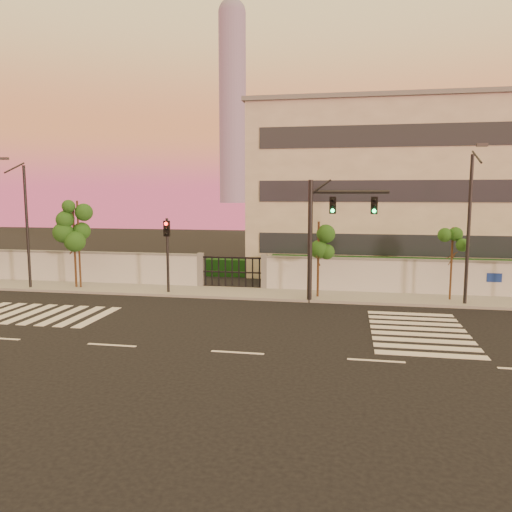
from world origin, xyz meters
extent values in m
plane|color=black|center=(0.00, 0.00, 0.00)|extent=(120.00, 120.00, 0.00)
cube|color=gray|center=(0.00, 10.50, 0.07)|extent=(60.00, 3.00, 0.15)
cube|color=silver|center=(-17.50, 12.00, 1.00)|extent=(25.00, 0.30, 2.00)
cube|color=slate|center=(-17.50, 12.00, 2.06)|extent=(25.00, 0.36, 0.12)
cube|color=slate|center=(-5.00, 12.00, 1.10)|extent=(0.35, 0.35, 2.20)
cube|color=slate|center=(-1.00, 12.00, 1.10)|extent=(0.35, 0.35, 2.20)
cube|color=#103812|center=(9.00, 14.50, 0.90)|extent=(20.00, 2.00, 1.80)
cube|color=#103812|center=(-16.00, 14.50, 0.70)|extent=(12.00, 1.80, 1.40)
cube|color=#103812|center=(-3.00, 17.00, 0.60)|extent=(6.00, 1.50, 1.20)
cube|color=#B3AB98|center=(9.00, 22.00, 6.00)|extent=(24.00, 12.00, 12.00)
cube|color=#262D38|center=(9.00, 15.98, 2.50)|extent=(22.00, 0.08, 1.40)
cube|color=#262D38|center=(9.00, 15.98, 6.00)|extent=(22.00, 0.08, 1.40)
cube|color=#262D38|center=(9.00, 15.98, 9.50)|extent=(22.00, 0.08, 1.40)
cube|color=slate|center=(9.00, 22.00, 12.10)|extent=(24.40, 12.40, 0.30)
cylinder|color=slate|center=(-65.00, 280.00, 55.00)|extent=(16.00, 16.00, 110.00)
sphere|color=slate|center=(-65.00, 280.00, 110.00)|extent=(16.00, 16.00, 16.00)
cube|color=silver|center=(-12.20, 4.00, 0.01)|extent=(0.50, 4.00, 0.02)
cube|color=silver|center=(-11.30, 4.00, 0.01)|extent=(0.50, 4.00, 0.02)
cube|color=silver|center=(-10.40, 4.00, 0.01)|extent=(0.50, 4.00, 0.02)
cube|color=silver|center=(-9.50, 4.00, 0.01)|extent=(0.50, 4.00, 0.02)
cube|color=silver|center=(-8.60, 4.00, 0.01)|extent=(0.50, 4.00, 0.02)
cube|color=silver|center=(-7.70, 4.00, 0.01)|extent=(0.50, 4.00, 0.02)
cube|color=silver|center=(7.00, 1.00, 0.01)|extent=(4.00, 0.50, 0.02)
cube|color=silver|center=(7.00, 1.90, 0.01)|extent=(4.00, 0.50, 0.02)
cube|color=silver|center=(7.00, 2.80, 0.01)|extent=(4.00, 0.50, 0.02)
cube|color=silver|center=(7.00, 3.70, 0.01)|extent=(4.00, 0.50, 0.02)
cube|color=silver|center=(7.00, 4.60, 0.01)|extent=(4.00, 0.50, 0.02)
cube|color=silver|center=(7.00, 5.50, 0.01)|extent=(4.00, 0.50, 0.02)
cube|color=silver|center=(7.00, 6.40, 0.01)|extent=(4.00, 0.50, 0.02)
cube|color=silver|center=(7.00, 7.30, 0.01)|extent=(4.00, 0.50, 0.02)
cube|color=silver|center=(-5.00, 0.00, 0.01)|extent=(2.00, 0.15, 0.01)
cube|color=silver|center=(0.00, 0.00, 0.01)|extent=(2.00, 0.15, 0.01)
cube|color=silver|center=(5.00, 0.00, 0.01)|extent=(2.00, 0.15, 0.01)
cylinder|color=#382314|center=(-12.42, 10.23, 2.43)|extent=(0.13, 0.13, 4.87)
sphere|color=#1D4614|center=(-12.42, 10.23, 3.89)|extent=(1.23, 1.23, 1.23)
sphere|color=#1D4614|center=(-12.03, 10.45, 3.16)|extent=(0.94, 0.94, 0.94)
sphere|color=#1D4614|center=(-12.75, 10.06, 3.41)|extent=(0.89, 0.89, 0.89)
cylinder|color=#382314|center=(-12.10, 10.19, 2.71)|extent=(0.12, 0.12, 5.41)
sphere|color=#1D4614|center=(-12.10, 10.19, 4.33)|extent=(1.08, 1.08, 1.08)
sphere|color=#1D4614|center=(-11.76, 10.39, 3.52)|extent=(0.82, 0.82, 0.82)
sphere|color=#1D4614|center=(-12.40, 10.04, 3.79)|extent=(0.78, 0.78, 0.78)
cylinder|color=#382314|center=(2.35, 10.03, 2.16)|extent=(0.13, 0.13, 4.32)
sphere|color=#1D4614|center=(2.35, 10.03, 3.46)|extent=(1.20, 1.20, 1.20)
sphere|color=#1D4614|center=(2.73, 10.25, 2.81)|extent=(0.92, 0.92, 0.92)
sphere|color=#1D4614|center=(2.02, 9.87, 3.02)|extent=(0.87, 0.87, 0.87)
cylinder|color=#382314|center=(9.44, 10.50, 2.03)|extent=(0.11, 0.11, 4.06)
sphere|color=#1D4614|center=(9.44, 10.50, 3.25)|extent=(0.99, 0.99, 0.99)
sphere|color=#1D4614|center=(9.75, 10.68, 2.64)|extent=(0.75, 0.75, 0.75)
sphere|color=#1D4614|center=(9.17, 10.37, 2.84)|extent=(0.72, 0.72, 0.72)
cylinder|color=black|center=(1.95, 9.12, 3.28)|extent=(0.25, 0.25, 6.56)
cylinder|color=black|center=(3.96, 9.12, 5.93)|extent=(4.03, 0.37, 0.17)
cube|color=black|center=(3.12, 9.07, 5.24)|extent=(0.37, 0.19, 0.95)
sphere|color=#0CF259|center=(3.12, 8.96, 4.94)|extent=(0.21, 0.21, 0.21)
cube|color=black|center=(5.23, 9.07, 5.24)|extent=(0.37, 0.19, 0.95)
sphere|color=#0CF259|center=(5.23, 8.96, 4.94)|extent=(0.21, 0.21, 0.21)
cylinder|color=black|center=(-6.29, 9.74, 2.22)|extent=(0.16, 0.16, 4.44)
cube|color=black|center=(-6.29, 9.69, 3.85)|extent=(0.35, 0.18, 0.89)
sphere|color=red|center=(-6.29, 9.58, 4.13)|extent=(0.20, 0.20, 0.20)
cylinder|color=black|center=(-15.14, 9.63, 3.75)|extent=(0.17, 0.17, 7.51)
cylinder|color=black|center=(-15.14, 8.78, 7.32)|extent=(0.09, 1.80, 0.73)
cube|color=#3F3F44|center=(-15.14, 7.94, 7.79)|extent=(0.47, 0.23, 0.14)
cylinder|color=black|center=(10.02, 9.65, 3.91)|extent=(0.18, 0.18, 7.82)
cylinder|color=black|center=(10.02, 8.77, 7.62)|extent=(0.10, 1.87, 0.76)
cube|color=#3F3F44|center=(10.02, 7.89, 8.11)|extent=(0.49, 0.24, 0.15)
camera|label=1|loc=(3.90, -17.43, 5.87)|focal=35.00mm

